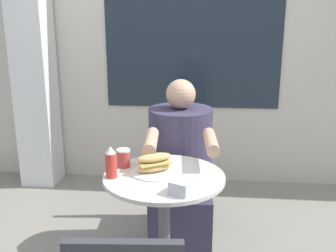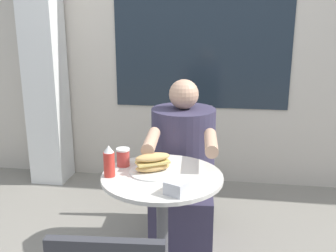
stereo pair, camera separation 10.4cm
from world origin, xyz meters
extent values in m
cube|color=beige|center=(0.00, 1.69, 1.40)|extent=(8.00, 0.08, 2.80)
cube|color=#1E2833|center=(0.07, 1.65, 1.39)|extent=(1.52, 0.01, 1.39)
cube|color=silver|center=(-1.29, 1.48, 1.20)|extent=(0.30, 0.30, 2.40)
cylinder|color=beige|center=(0.00, 0.00, 0.71)|extent=(0.61, 0.61, 0.02)
cylinder|color=#515156|center=(0.00, 0.00, 0.36)|extent=(0.06, 0.06, 0.69)
cube|color=#333338|center=(0.04, 0.77, 0.44)|extent=(0.41, 0.41, 0.02)
cube|color=#333338|center=(0.03, 0.95, 0.66)|extent=(0.35, 0.06, 0.42)
cylinder|color=#333338|center=(0.22, 0.62, 0.21)|extent=(0.03, 0.03, 0.43)
cylinder|color=#333338|center=(-0.11, 0.60, 0.21)|extent=(0.03, 0.03, 0.43)
cylinder|color=#333338|center=(0.20, 0.95, 0.21)|extent=(0.03, 0.03, 0.43)
cylinder|color=#333338|center=(-0.13, 0.93, 0.21)|extent=(0.03, 0.03, 0.43)
cube|color=#38334C|center=(0.05, 0.48, 0.23)|extent=(0.41, 0.52, 0.45)
cylinder|color=#38334C|center=(0.04, 0.55, 0.69)|extent=(0.40, 0.40, 0.49)
sphere|color=tan|center=(0.04, 0.55, 1.03)|extent=(0.18, 0.18, 0.18)
cylinder|color=tan|center=(0.23, 0.21, 0.84)|extent=(0.09, 0.32, 0.07)
cylinder|color=tan|center=(-0.09, 0.18, 0.84)|extent=(0.09, 0.32, 0.07)
cylinder|color=white|center=(-0.05, 0.03, 0.73)|extent=(0.24, 0.24, 0.01)
ellipsoid|color=tan|center=(-0.05, 0.03, 0.75)|extent=(0.19, 0.15, 0.04)
cube|color=#D6BC66|center=(-0.05, 0.03, 0.78)|extent=(0.18, 0.14, 0.01)
ellipsoid|color=tan|center=(-0.05, 0.03, 0.81)|extent=(0.19, 0.15, 0.04)
cylinder|color=#B73D38|center=(-0.22, 0.10, 0.77)|extent=(0.07, 0.07, 0.09)
cylinder|color=white|center=(-0.22, 0.10, 0.81)|extent=(0.07, 0.07, 0.01)
cube|color=silver|center=(0.10, -0.20, 0.75)|extent=(0.12, 0.12, 0.06)
cylinder|color=red|center=(-0.25, -0.05, 0.79)|extent=(0.06, 0.06, 0.12)
cone|color=white|center=(-0.25, -0.05, 0.86)|extent=(0.05, 0.05, 0.03)
camera|label=1|loc=(0.20, -1.80, 1.48)|focal=42.00mm
camera|label=2|loc=(0.30, -1.78, 1.48)|focal=42.00mm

